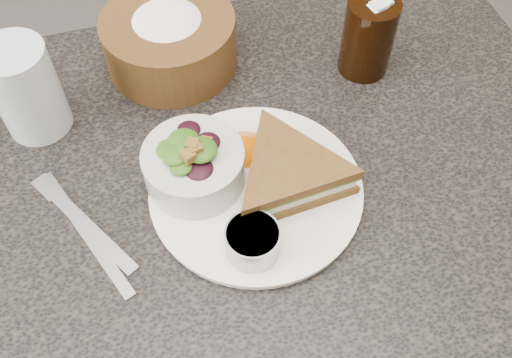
{
  "coord_description": "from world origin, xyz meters",
  "views": [
    {
      "loc": [
        -0.07,
        -0.38,
        1.34
      ],
      "look_at": [
        0.04,
        -0.01,
        0.78
      ],
      "focal_mm": 40.0,
      "sensor_mm": 36.0,
      "label": 1
    }
  ],
  "objects_px": {
    "dinner_plate": "(256,190)",
    "water_glass": "(26,90)",
    "bread_basket": "(169,34)",
    "cola_glass": "(369,33)",
    "sandwich": "(288,173)",
    "dressing_ramekin": "(253,241)",
    "salad_bowl": "(193,162)",
    "dining_table": "(232,308)"
  },
  "relations": [
    {
      "from": "cola_glass",
      "to": "water_glass",
      "type": "bearing_deg",
      "value": 177.4
    },
    {
      "from": "dinner_plate",
      "to": "salad_bowl",
      "type": "distance_m",
      "value": 0.09
    },
    {
      "from": "bread_basket",
      "to": "salad_bowl",
      "type": "bearing_deg",
      "value": -93.82
    },
    {
      "from": "dining_table",
      "to": "water_glass",
      "type": "distance_m",
      "value": 0.52
    },
    {
      "from": "bread_basket",
      "to": "sandwich",
      "type": "bearing_deg",
      "value": -70.73
    },
    {
      "from": "dinner_plate",
      "to": "dressing_ramekin",
      "type": "distance_m",
      "value": 0.09
    },
    {
      "from": "dining_table",
      "to": "dressing_ramekin",
      "type": "xyz_separation_m",
      "value": [
        0.01,
        -0.09,
        0.4
      ]
    },
    {
      "from": "salad_bowl",
      "to": "dressing_ramekin",
      "type": "distance_m",
      "value": 0.12
    },
    {
      "from": "dressing_ramekin",
      "to": "bread_basket",
      "type": "distance_m",
      "value": 0.34
    },
    {
      "from": "cola_glass",
      "to": "water_glass",
      "type": "relative_size",
      "value": 0.97
    },
    {
      "from": "sandwich",
      "to": "dressing_ramekin",
      "type": "relative_size",
      "value": 2.79
    },
    {
      "from": "dining_table",
      "to": "cola_glass",
      "type": "xyz_separation_m",
      "value": [
        0.25,
        0.15,
        0.44
      ]
    },
    {
      "from": "dining_table",
      "to": "bread_basket",
      "type": "relative_size",
      "value": 5.37
    },
    {
      "from": "water_glass",
      "to": "sandwich",
      "type": "bearing_deg",
      "value": -34.39
    },
    {
      "from": "sandwich",
      "to": "water_glass",
      "type": "xyz_separation_m",
      "value": [
        -0.28,
        0.19,
        0.03
      ]
    },
    {
      "from": "dressing_ramekin",
      "to": "dinner_plate",
      "type": "bearing_deg",
      "value": 71.31
    },
    {
      "from": "salad_bowl",
      "to": "bread_basket",
      "type": "relative_size",
      "value": 0.65
    },
    {
      "from": "dining_table",
      "to": "cola_glass",
      "type": "height_order",
      "value": "cola_glass"
    },
    {
      "from": "dinner_plate",
      "to": "bread_basket",
      "type": "height_order",
      "value": "bread_basket"
    },
    {
      "from": "dinner_plate",
      "to": "sandwich",
      "type": "bearing_deg",
      "value": -8.37
    },
    {
      "from": "dressing_ramekin",
      "to": "water_glass",
      "type": "bearing_deg",
      "value": 129.25
    },
    {
      "from": "dining_table",
      "to": "dinner_plate",
      "type": "height_order",
      "value": "dinner_plate"
    },
    {
      "from": "dressing_ramekin",
      "to": "bread_basket",
      "type": "height_order",
      "value": "bread_basket"
    },
    {
      "from": "dining_table",
      "to": "salad_bowl",
      "type": "distance_m",
      "value": 0.42
    },
    {
      "from": "dinner_plate",
      "to": "water_glass",
      "type": "distance_m",
      "value": 0.32
    },
    {
      "from": "dinner_plate",
      "to": "sandwich",
      "type": "height_order",
      "value": "sandwich"
    },
    {
      "from": "dinner_plate",
      "to": "dressing_ramekin",
      "type": "xyz_separation_m",
      "value": [
        -0.03,
        -0.08,
        0.02
      ]
    },
    {
      "from": "bread_basket",
      "to": "cola_glass",
      "type": "height_order",
      "value": "cola_glass"
    },
    {
      "from": "dinner_plate",
      "to": "cola_glass",
      "type": "height_order",
      "value": "cola_glass"
    },
    {
      "from": "salad_bowl",
      "to": "dining_table",
      "type": "bearing_deg",
      "value": -37.33
    },
    {
      "from": "sandwich",
      "to": "bread_basket",
      "type": "bearing_deg",
      "value": 104.34
    },
    {
      "from": "cola_glass",
      "to": "salad_bowl",
      "type": "bearing_deg",
      "value": -154.02
    },
    {
      "from": "dining_table",
      "to": "dressing_ramekin",
      "type": "relative_size",
      "value": 15.99
    },
    {
      "from": "dining_table",
      "to": "sandwich",
      "type": "distance_m",
      "value": 0.42
    },
    {
      "from": "bread_basket",
      "to": "water_glass",
      "type": "xyz_separation_m",
      "value": [
        -0.19,
        -0.07,
        0.01
      ]
    },
    {
      "from": "dinner_plate",
      "to": "salad_bowl",
      "type": "height_order",
      "value": "salad_bowl"
    },
    {
      "from": "sandwich",
      "to": "bread_basket",
      "type": "relative_size",
      "value": 0.94
    },
    {
      "from": "bread_basket",
      "to": "cola_glass",
      "type": "bearing_deg",
      "value": -18.2
    },
    {
      "from": "salad_bowl",
      "to": "cola_glass",
      "type": "relative_size",
      "value": 0.98
    },
    {
      "from": "dressing_ramekin",
      "to": "cola_glass",
      "type": "distance_m",
      "value": 0.34
    },
    {
      "from": "cola_glass",
      "to": "water_glass",
      "type": "height_order",
      "value": "water_glass"
    },
    {
      "from": "dinner_plate",
      "to": "water_glass",
      "type": "relative_size",
      "value": 2.02
    }
  ]
}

